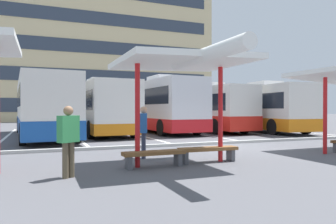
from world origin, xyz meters
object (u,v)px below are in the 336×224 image
at_px(coach_bus_2, 155,106).
at_px(waiting_shelter_1, 185,63).
at_px(coach_bus_0, 43,108).
at_px(bench_1, 154,155).
at_px(coach_bus_4, 253,109).
at_px(coach_bus_1, 97,108).
at_px(waiting_passenger_0, 144,128).
at_px(bench_2, 208,151).
at_px(waiting_passenger_1, 68,136).
at_px(coach_bus_3, 197,109).

distance_m(coach_bus_2, waiting_shelter_1, 13.86).
bearing_deg(coach_bus_0, bench_1, -76.41).
relative_size(waiting_shelter_1, bench_1, 2.77).
xyz_separation_m(coach_bus_4, bench_1, (-11.87, -11.45, -1.28)).
distance_m(coach_bus_1, bench_1, 13.71).
xyz_separation_m(coach_bus_0, waiting_passenger_0, (2.98, -9.74, -0.67)).
height_order(coach_bus_0, bench_1, coach_bus_0).
xyz_separation_m(coach_bus_4, bench_2, (-10.07, -11.24, -1.27)).
relative_size(coach_bus_2, bench_1, 6.30).
bearing_deg(waiting_shelter_1, waiting_passenger_1, -172.46).
bearing_deg(bench_1, coach_bus_4, 43.98).
bearing_deg(waiting_passenger_0, coach_bus_3, 55.79).
bearing_deg(coach_bus_4, bench_1, -136.02).
relative_size(coach_bus_4, waiting_shelter_1, 2.40).
xyz_separation_m(coach_bus_2, bench_2, (-2.94, -12.97, -1.45)).
bearing_deg(waiting_shelter_1, coach_bus_0, 107.66).
bearing_deg(waiting_passenger_0, bench_1, -97.70).
xyz_separation_m(coach_bus_3, coach_bus_4, (3.71, -1.88, 0.04)).
relative_size(waiting_shelter_1, waiting_passenger_1, 2.91).
bearing_deg(coach_bus_2, waiting_shelter_1, -106.14).
bearing_deg(coach_bus_0, waiting_passenger_0, -72.99).
distance_m(coach_bus_4, waiting_shelter_1, 15.97).
bearing_deg(bench_1, waiting_passenger_0, 82.30).
height_order(waiting_passenger_0, waiting_passenger_1, waiting_passenger_0).
distance_m(coach_bus_4, bench_2, 15.14).
height_order(coach_bus_0, bench_2, coach_bus_0).
relative_size(bench_1, waiting_passenger_0, 1.04).
bearing_deg(coach_bus_0, coach_bus_4, 0.19).
bearing_deg(coach_bus_0, coach_bus_2, 13.38).
distance_m(coach_bus_2, waiting_passenger_1, 15.41).
distance_m(bench_1, waiting_passenger_0, 1.79).
distance_m(coach_bus_3, waiting_passenger_0, 14.12).
distance_m(coach_bus_1, coach_bus_2, 4.08).
bearing_deg(bench_2, coach_bus_4, 48.14).
bearing_deg(coach_bus_3, waiting_passenger_1, -127.04).
relative_size(bench_1, bench_2, 0.94).
relative_size(coach_bus_3, waiting_shelter_1, 2.37).
bearing_deg(bench_1, waiting_shelter_1, -5.38).
relative_size(coach_bus_0, waiting_shelter_1, 2.46).
xyz_separation_m(bench_1, waiting_passenger_1, (-2.28, -0.51, 0.63)).
height_order(coach_bus_4, waiting_shelter_1, coach_bus_4).
bearing_deg(coach_bus_1, coach_bus_3, -2.33).
bearing_deg(coach_bus_3, bench_2, -115.86).
height_order(coach_bus_0, coach_bus_3, coach_bus_0).
xyz_separation_m(bench_1, bench_2, (1.80, 0.21, 0.00)).
xyz_separation_m(coach_bus_2, coach_bus_4, (7.13, -1.73, -0.17)).
height_order(coach_bus_2, bench_2, coach_bus_2).
bearing_deg(coach_bus_3, coach_bus_2, -177.61).
height_order(coach_bus_3, bench_2, coach_bus_3).
relative_size(coach_bus_0, coach_bus_2, 1.08).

